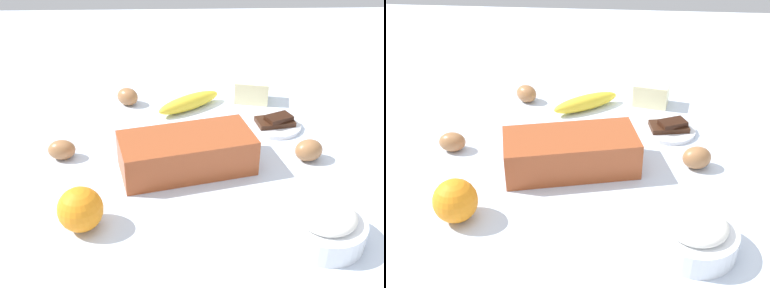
{
  "view_description": "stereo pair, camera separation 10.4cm",
  "coord_description": "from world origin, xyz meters",
  "views": [
    {
      "loc": [
        -0.03,
        -0.89,
        0.58
      ],
      "look_at": [
        0.0,
        0.0,
        0.04
      ],
      "focal_mm": 44.83,
      "sensor_mm": 36.0,
      "label": 1
    },
    {
      "loc": [
        0.08,
        -0.89,
        0.58
      ],
      "look_at": [
        0.0,
        0.0,
        0.04
      ],
      "focal_mm": 44.83,
      "sensor_mm": 36.0,
      "label": 2
    }
  ],
  "objects": [
    {
      "name": "chocolate_plate",
      "position": [
        0.21,
        0.14,
        0.01
      ],
      "size": [
        0.13,
        0.13,
        0.03
      ],
      "color": "white",
      "rests_on": "ground_plane"
    },
    {
      "name": "flour_bowl",
      "position": [
        0.22,
        -0.26,
        0.03
      ],
      "size": [
        0.14,
        0.14,
        0.07
      ],
      "color": "white",
      "rests_on": "ground_plane"
    },
    {
      "name": "egg_beside_bowl",
      "position": [
        -0.29,
        0.01,
        0.02
      ],
      "size": [
        0.06,
        0.05,
        0.04
      ],
      "primitive_type": "ellipsoid",
      "rotation": [
        0.0,
        1.57,
        3.17
      ],
      "color": "#9D693F",
      "rests_on": "ground_plane"
    },
    {
      "name": "egg_near_butter",
      "position": [
        -0.16,
        0.28,
        0.02
      ],
      "size": [
        0.08,
        0.07,
        0.05
      ],
      "primitive_type": "ellipsoid",
      "rotation": [
        0.0,
        1.57,
        5.73
      ],
      "color": "#9C693F",
      "rests_on": "ground_plane"
    },
    {
      "name": "orange_fruit",
      "position": [
        -0.21,
        -0.22,
        0.04
      ],
      "size": [
        0.08,
        0.08,
        0.08
      ],
      "primitive_type": "sphere",
      "color": "orange",
      "rests_on": "ground_plane"
    },
    {
      "name": "egg_loose",
      "position": [
        0.26,
        -0.01,
        0.02
      ],
      "size": [
        0.07,
        0.06,
        0.05
      ],
      "primitive_type": "ellipsoid",
      "rotation": [
        0.0,
        1.57,
        3.39
      ],
      "color": "#9F6B40",
      "rests_on": "ground_plane"
    },
    {
      "name": "banana",
      "position": [
        0.0,
        0.25,
        0.02
      ],
      "size": [
        0.18,
        0.14,
        0.04
      ],
      "primitive_type": "ellipsoid",
      "rotation": [
        0.0,
        0.0,
        0.61
      ],
      "color": "yellow",
      "rests_on": "ground_plane"
    },
    {
      "name": "ground_plane",
      "position": [
        0.0,
        0.0,
        -0.01
      ],
      "size": [
        2.4,
        2.4,
        0.02
      ],
      "primitive_type": "cube",
      "color": "silver"
    },
    {
      "name": "loaf_pan",
      "position": [
        -0.01,
        -0.04,
        0.04
      ],
      "size": [
        0.3,
        0.19,
        0.08
      ],
      "rotation": [
        0.0,
        0.0,
        0.24
      ],
      "color": "#9E4723",
      "rests_on": "ground_plane"
    },
    {
      "name": "butter_block",
      "position": [
        0.17,
        0.29,
        0.03
      ],
      "size": [
        0.1,
        0.08,
        0.06
      ],
      "primitive_type": "cube",
      "rotation": [
        0.0,
        0.0,
        -0.21
      ],
      "color": "#F4EDB2",
      "rests_on": "ground_plane"
    }
  ]
}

